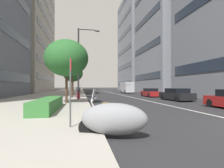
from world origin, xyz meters
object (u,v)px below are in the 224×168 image
(street_tree_mid_sidewalk, at_px, (73,73))
(motorcycle_far_end_row, at_px, (113,119))
(delivery_van_ahead, at_px, (127,87))
(street_lamp_with_banners, at_px, (82,57))
(street_tree_by_lamp_post, at_px, (72,65))
(motorcycle_under_tarp, at_px, (109,112))
(car_lead_in_lane, at_px, (176,95))
(parking_sign_by_curb, at_px, (70,85))
(street_tree_near_plaza_corner, at_px, (67,58))
(pedestrian_on_plaza, at_px, (78,92))
(car_approaching_light, at_px, (151,93))

(street_tree_mid_sidewalk, bearing_deg, motorcycle_far_end_row, -174.77)
(delivery_van_ahead, bearing_deg, street_lamp_with_banners, 152.22)
(street_tree_by_lamp_post, relative_size, street_tree_mid_sidewalk, 1.07)
(motorcycle_under_tarp, xyz_separation_m, car_lead_in_lane, (10.35, -9.28, 0.21))
(parking_sign_by_curb, height_order, street_tree_by_lamp_post, street_tree_by_lamp_post)
(motorcycle_far_end_row, relative_size, street_tree_near_plaza_corner, 0.40)
(street_lamp_with_banners, bearing_deg, street_tree_near_plaza_corner, 162.81)
(street_lamp_with_banners, height_order, pedestrian_on_plaza, street_lamp_with_banners)
(motorcycle_under_tarp, bearing_deg, parking_sign_by_curb, 58.32)
(delivery_van_ahead, bearing_deg, car_lead_in_lane, 179.69)
(street_lamp_with_banners, relative_size, pedestrian_on_plaza, 5.10)
(motorcycle_under_tarp, relative_size, street_tree_by_lamp_post, 0.38)
(delivery_van_ahead, xyz_separation_m, street_tree_near_plaza_corner, (-24.33, 11.77, 2.68))
(car_lead_in_lane, distance_m, car_approaching_light, 7.31)
(motorcycle_under_tarp, xyz_separation_m, delivery_van_ahead, (32.10, -9.29, 0.92))
(street_tree_near_plaza_corner, bearing_deg, delivery_van_ahead, -25.82)
(delivery_van_ahead, xyz_separation_m, street_tree_by_lamp_post, (-16.46, 11.69, 3.07))
(street_tree_near_plaza_corner, bearing_deg, street_tree_mid_sidewalk, 0.83)
(delivery_van_ahead, xyz_separation_m, street_tree_mid_sidewalk, (-7.48, 12.01, 2.57))
(motorcycle_under_tarp, distance_m, car_approaching_light, 19.93)
(car_lead_in_lane, distance_m, street_lamp_with_banners, 11.40)
(parking_sign_by_curb, bearing_deg, car_lead_in_lane, -42.68)
(motorcycle_far_end_row, distance_m, street_tree_by_lamp_post, 18.70)
(street_tree_by_lamp_post, height_order, pedestrian_on_plaza, street_tree_by_lamp_post)
(car_lead_in_lane, height_order, car_approaching_light, car_lead_in_lane)
(street_lamp_with_banners, bearing_deg, car_approaching_light, -61.35)
(parking_sign_by_curb, height_order, street_tree_mid_sidewalk, street_tree_mid_sidewalk)
(street_tree_mid_sidewalk, bearing_deg, parking_sign_by_curb, -177.52)
(car_approaching_light, bearing_deg, motorcycle_under_tarp, 152.97)
(motorcycle_under_tarp, relative_size, delivery_van_ahead, 0.38)
(car_approaching_light, height_order, street_tree_near_plaza_corner, street_tree_near_plaza_corner)
(motorcycle_far_end_row, distance_m, street_lamp_with_banners, 15.15)
(parking_sign_by_curb, height_order, pedestrian_on_plaza, parking_sign_by_curb)
(pedestrian_on_plaza, bearing_deg, street_tree_mid_sidewalk, -31.88)
(motorcycle_under_tarp, bearing_deg, car_approaching_light, -101.34)
(street_tree_near_plaza_corner, xyz_separation_m, pedestrian_on_plaza, (4.99, -0.93, -3.11))
(car_lead_in_lane, xyz_separation_m, pedestrian_on_plaza, (2.41, 10.84, 0.27))
(motorcycle_under_tarp, xyz_separation_m, pedestrian_on_plaza, (12.77, 1.56, 0.49))
(car_approaching_light, height_order, street_tree_mid_sidewalk, street_tree_mid_sidewalk)
(car_approaching_light, bearing_deg, street_tree_mid_sidewalk, 60.35)
(pedestrian_on_plaza, bearing_deg, parking_sign_by_curb, 142.32)
(street_tree_near_plaza_corner, distance_m, pedestrian_on_plaza, 5.96)
(car_approaching_light, distance_m, delivery_van_ahead, 14.46)
(motorcycle_far_end_row, bearing_deg, delivery_van_ahead, -86.89)
(pedestrian_on_plaza, bearing_deg, car_lead_in_lane, -140.06)
(car_approaching_light, height_order, pedestrian_on_plaza, pedestrian_on_plaza)
(motorcycle_far_end_row, relative_size, car_approaching_light, 0.51)
(motorcycle_far_end_row, height_order, car_lead_in_lane, car_lead_in_lane)
(street_tree_by_lamp_post, bearing_deg, street_tree_mid_sidewalk, 2.05)
(car_lead_in_lane, distance_m, street_tree_near_plaza_corner, 12.51)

